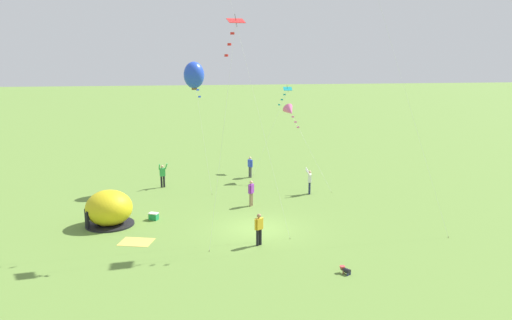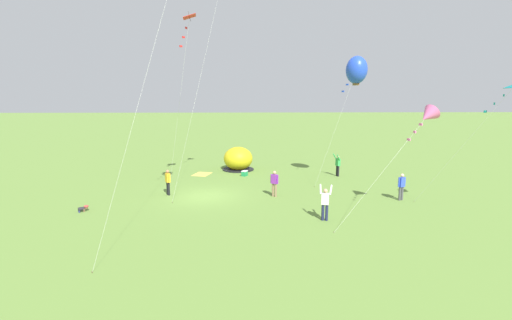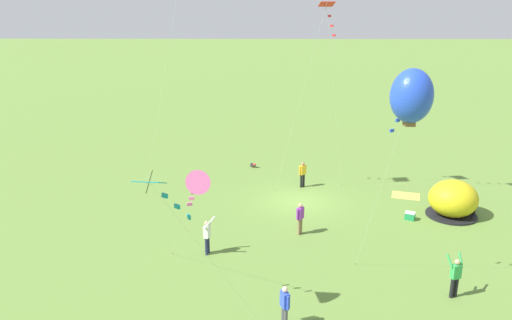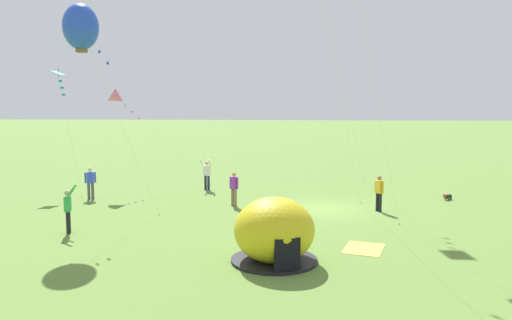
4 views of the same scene
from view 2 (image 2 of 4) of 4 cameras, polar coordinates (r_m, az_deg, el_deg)
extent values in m
plane|color=olive|center=(22.95, -8.32, -5.97)|extent=(300.00, 300.00, 0.00)
ellipsoid|color=gold|center=(30.88, -2.99, 0.26)|extent=(2.70, 2.60, 2.10)
cylinder|color=black|center=(31.07, -2.98, -1.56)|extent=(2.81, 2.81, 0.10)
cube|color=black|center=(32.15, -3.76, -0.27)|extent=(0.39, 0.79, 1.10)
cube|color=gold|center=(29.59, -8.98, -2.34)|extent=(2.00, 1.73, 0.01)
cube|color=#1E8C4C|center=(28.59, -1.91, -2.28)|extent=(0.63, 0.56, 0.38)
cube|color=white|center=(28.54, -1.92, -1.85)|extent=(0.64, 0.57, 0.06)
cylinder|color=black|center=(21.93, -27.10, -7.28)|extent=(0.36, 0.39, 0.22)
sphere|color=brown|center=(21.96, -26.44, -7.13)|extent=(0.19, 0.19, 0.19)
cylinder|color=#D83F3F|center=(21.93, -26.46, -6.90)|extent=(0.24, 0.24, 0.06)
cylinder|color=brown|center=(22.07, -26.82, -7.39)|extent=(0.07, 0.07, 0.17)
cylinder|color=brown|center=(21.88, -26.73, -7.53)|extent=(0.07, 0.07, 0.17)
cylinder|color=navy|center=(22.02, -27.43, -7.53)|extent=(0.09, 0.09, 0.13)
cylinder|color=navy|center=(21.87, -27.36, -7.64)|extent=(0.09, 0.09, 0.13)
cylinder|color=black|center=(23.50, -14.34, -4.68)|extent=(0.15, 0.15, 0.88)
cylinder|color=black|center=(23.68, -14.51, -4.58)|extent=(0.15, 0.15, 0.88)
cube|color=gold|center=(23.42, -14.50, -2.88)|extent=(0.45, 0.41, 0.60)
sphere|color=#9E7051|center=(23.33, -14.55, -1.85)|extent=(0.22, 0.22, 0.22)
cylinder|color=gold|center=(23.19, -14.28, -2.99)|extent=(0.09, 0.09, 0.58)
cylinder|color=gold|center=(23.65, -14.72, -2.76)|extent=(0.09, 0.09, 0.58)
cylinder|color=#8C7251|center=(22.46, 3.29, -5.06)|extent=(0.15, 0.15, 0.88)
cylinder|color=#8C7251|center=(22.56, 2.86, -4.99)|extent=(0.15, 0.15, 0.88)
cube|color=purple|center=(22.33, 3.09, -3.19)|extent=(0.42, 0.45, 0.60)
sphere|color=tan|center=(22.24, 3.10, -2.11)|extent=(0.22, 0.22, 0.22)
cylinder|color=purple|center=(22.20, 3.64, -3.27)|extent=(0.09, 0.09, 0.58)
cylinder|color=purple|center=(22.46, 2.55, -3.11)|extent=(0.09, 0.09, 0.58)
cylinder|color=#4C4C51|center=(23.47, 22.85, -5.19)|extent=(0.15, 0.15, 0.88)
cylinder|color=#4C4C51|center=(23.62, 23.17, -5.12)|extent=(0.15, 0.15, 0.88)
cube|color=blue|center=(23.37, 23.13, -3.40)|extent=(0.37, 0.44, 0.60)
sphere|color=beige|center=(23.28, 23.20, -2.37)|extent=(0.22, 0.22, 0.22)
cylinder|color=blue|center=(23.19, 22.72, -3.47)|extent=(0.09, 0.09, 0.58)
cylinder|color=blue|center=(23.56, 23.54, -3.33)|extent=(0.09, 0.09, 0.58)
cylinder|color=black|center=(29.14, 13.55, -1.82)|extent=(0.15, 0.15, 0.88)
cylinder|color=black|center=(29.30, 13.33, -1.75)|extent=(0.15, 0.15, 0.88)
cube|color=green|center=(29.08, 13.50, -0.36)|extent=(0.44, 0.35, 0.60)
sphere|color=tan|center=(29.01, 13.53, 0.48)|extent=(0.22, 0.22, 0.22)
cylinder|color=green|center=(28.70, 13.58, 0.44)|extent=(0.26, 0.38, 0.50)
cylinder|color=green|center=(29.14, 13.00, 0.60)|extent=(0.15, 0.39, 0.50)
cylinder|color=#1E2347|center=(18.52, 11.07, -8.54)|extent=(0.15, 0.15, 0.88)
cylinder|color=#1E2347|center=(18.52, 11.69, -8.57)|extent=(0.15, 0.15, 0.88)
cube|color=white|center=(18.30, 11.46, -6.36)|extent=(0.34, 0.43, 0.60)
sphere|color=tan|center=(18.19, 11.51, -5.06)|extent=(0.22, 0.22, 0.22)
cylinder|color=white|center=(18.33, 10.71, -4.80)|extent=(0.39, 0.14, 0.50)
cylinder|color=white|center=(18.31, 12.37, -4.88)|extent=(0.38, 0.25, 0.50)
cylinder|color=silver|center=(22.27, -9.54, 12.26)|extent=(3.20, 3.28, 14.41)
cylinder|color=brown|center=(21.86, -13.80, -6.88)|extent=(0.03, 0.03, 0.06)
cylinder|color=silver|center=(18.11, 20.33, -1.90)|extent=(2.02, 5.20, 5.47)
cylinder|color=brown|center=(17.13, 12.86, -11.64)|extent=(0.03, 0.03, 0.06)
cone|color=pink|center=(19.82, 26.69, 6.62)|extent=(1.22, 1.36, 1.15)
cube|color=pink|center=(19.50, 25.75, 5.37)|extent=(0.21, 0.12, 0.12)
cube|color=pink|center=(19.25, 24.94, 4.26)|extent=(0.20, 0.07, 0.12)
cube|color=pink|center=(19.01, 24.11, 3.13)|extent=(0.21, 0.12, 0.12)
cylinder|color=silver|center=(14.39, -17.46, 14.75)|extent=(3.98, 3.88, 15.15)
cylinder|color=brown|center=(14.53, -25.65, -16.49)|extent=(0.03, 0.03, 0.06)
cylinder|color=silver|center=(25.48, 13.09, 5.06)|extent=(0.96, 3.01, 8.39)
cylinder|color=brown|center=(25.35, 9.72, -4.39)|extent=(0.03, 0.03, 0.06)
ellipsoid|color=blue|center=(26.37, 16.42, 14.21)|extent=(1.52, 1.52, 1.96)
cube|color=brown|center=(26.31, 16.32, 12.15)|extent=(0.38, 0.38, 0.27)
cube|color=blue|center=(26.10, 15.64, 13.05)|extent=(0.21, 0.08, 0.12)
cube|color=blue|center=(25.88, 14.97, 12.05)|extent=(0.20, 0.16, 0.12)
cube|color=blue|center=(25.68, 14.29, 11.03)|extent=(0.20, 0.16, 0.12)
cylinder|color=silver|center=(24.49, -12.73, 8.55)|extent=(1.73, 2.11, 11.51)
cylinder|color=brown|center=(26.29, -14.17, -4.04)|extent=(0.03, 0.03, 0.06)
cube|color=red|center=(24.05, -11.03, 22.40)|extent=(0.92, 0.89, 0.28)
cylinder|color=#332314|center=(24.05, -11.03, 22.42)|extent=(0.16, 0.19, 0.65)
cube|color=red|center=(24.17, -11.56, 20.77)|extent=(0.21, 0.13, 0.12)
cube|color=red|center=(24.28, -11.99, 19.39)|extent=(0.19, 0.18, 0.12)
cube|color=red|center=(24.41, -12.42, 18.03)|extent=(0.18, 0.19, 0.12)
cylinder|color=silver|center=(22.16, 30.71, 1.38)|extent=(3.47, 2.79, 6.98)
cylinder|color=brown|center=(23.61, 24.84, -6.28)|extent=(0.03, 0.03, 0.06)
cube|color=teal|center=(21.50, 35.98, 8.71)|extent=(0.20, 0.17, 0.12)
cube|color=teal|center=(21.59, 34.92, 7.71)|extent=(0.19, 0.17, 0.12)
cube|color=teal|center=(21.69, 33.89, 6.72)|extent=(0.14, 0.21, 0.12)
camera|label=1|loc=(39.69, -51.39, 11.29)|focal=35.00mm
camera|label=3|loc=(32.89, 52.20, 15.39)|focal=35.00mm
camera|label=4|loc=(46.13, -3.79, 8.43)|focal=35.00mm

